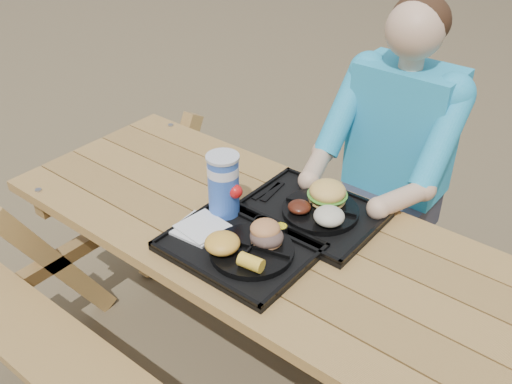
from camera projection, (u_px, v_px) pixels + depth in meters
The scene contains 18 objects.
ground at pixel (256, 372), 2.32m from camera, with size 60.00×60.00×0.00m, color #999999.
picnic_table at pixel (256, 306), 2.11m from camera, with size 1.80×1.49×0.75m, color #999999, non-canonical shape.
tray_near at pixel (239, 248), 1.79m from camera, with size 0.45×0.35×0.02m, color black.
tray_far at pixel (311, 214), 1.94m from camera, with size 0.45×0.35×0.02m, color black.
plate_near at pixel (252, 251), 1.74m from camera, with size 0.26×0.26×0.02m, color black.
plate_far at pixel (320, 211), 1.92m from camera, with size 0.26×0.26×0.02m, color black.
napkin_stack at pixel (198, 228), 1.84m from camera, with size 0.14×0.14×0.02m, color silver.
soda_cup at pixel (224, 186), 1.88m from camera, with size 0.10×0.10×0.21m, color #1744AE.
condiment_bbq at pixel (262, 223), 1.85m from camera, with size 0.05×0.05×0.03m, color black.
condiment_mustard at pixel (281, 229), 1.83m from camera, with size 0.05×0.05×0.03m, color yellow.
sandwich at pixel (267, 229), 1.74m from camera, with size 0.10×0.10×0.10m, color #C07944, non-canonical shape.
mac_cheese at pixel (222, 243), 1.72m from camera, with size 0.11×0.11×0.05m, color gold.
corn_cob at pixel (251, 262), 1.65m from camera, with size 0.07×0.07×0.04m, color yellow, non-canonical shape.
cutlery_far at pixel (272, 192), 2.03m from camera, with size 0.02×0.14×0.01m, color black.
burger at pixel (328, 187), 1.92m from camera, with size 0.13×0.13×0.11m, color #E9B252, non-canonical shape.
baked_beans at pixel (299, 207), 1.89m from camera, with size 0.08×0.08×0.04m, color #47190E.
potato_salad at pixel (329, 216), 1.83m from camera, with size 0.10×0.10×0.06m, color beige.
diner at pixel (393, 181), 2.34m from camera, with size 0.48×0.84×1.28m, color teal, non-canonical shape.
Camera 1 is at (0.96, -1.20, 1.89)m, focal length 40.00 mm.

